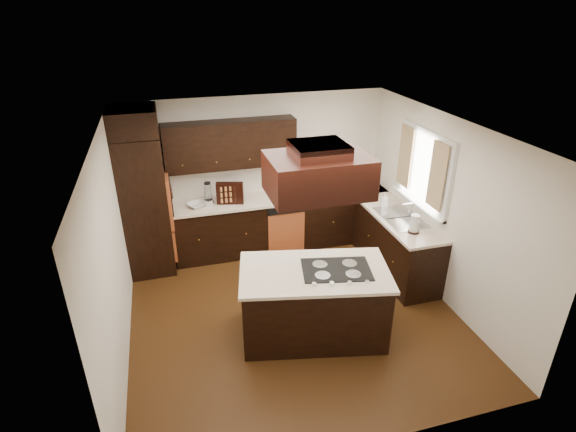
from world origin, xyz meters
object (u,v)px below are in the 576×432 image
at_px(oven_column, 145,205).
at_px(range_hood, 318,175).
at_px(island, 314,304).
at_px(spice_rack, 230,193).

height_order(oven_column, range_hood, range_hood).
height_order(island, spice_rack, spice_rack).
relative_size(range_hood, spice_rack, 2.54).
bearing_deg(spice_rack, range_hood, -59.64).
bearing_deg(oven_column, spice_rack, 1.49).
distance_m(oven_column, island, 2.94).
bearing_deg(island, oven_column, 143.61).
distance_m(range_hood, spice_rack, 2.60).
bearing_deg(island, spice_rack, 118.47).
relative_size(oven_column, spice_rack, 5.12).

